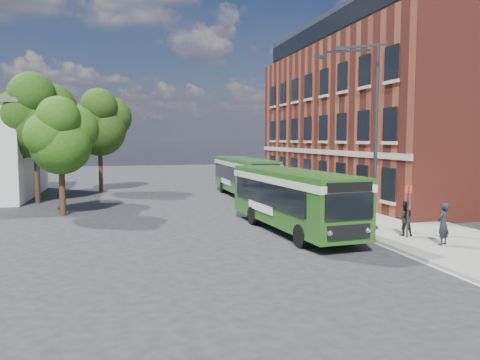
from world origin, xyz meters
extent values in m
plane|color=#262628|center=(0.00, 0.00, 0.00)|extent=(120.00, 120.00, 0.00)
cube|color=gray|center=(7.00, 8.00, 0.07)|extent=(6.00, 48.00, 0.15)
cube|color=beige|center=(3.95, 8.00, 0.01)|extent=(0.12, 48.00, 0.01)
cube|color=maroon|center=(14.00, 12.00, 6.00)|extent=(12.00, 26.00, 12.00)
cube|color=beige|center=(7.96, 12.00, 3.60)|extent=(0.12, 26.00, 0.35)
cube|color=#212329|center=(14.00, 12.00, 13.10)|extent=(10.80, 24.80, 2.20)
cube|color=black|center=(8.57, 12.00, 13.10)|extent=(0.08, 24.00, 1.40)
cylinder|color=#323437|center=(-12.50, 13.00, 4.50)|extent=(0.10, 0.10, 9.00)
cube|color=red|center=(-12.05, 13.00, 8.60)|extent=(0.90, 0.02, 0.60)
cylinder|color=#323437|center=(5.20, -2.00, 0.15)|extent=(0.44, 0.44, 0.30)
cylinder|color=#323437|center=(5.20, -2.00, 4.50)|extent=(0.18, 0.18, 9.00)
cube|color=#323437|center=(3.96, -2.60, 8.80)|extent=(2.58, 0.46, 0.37)
cube|color=#323437|center=(3.96, -1.40, 8.80)|extent=(2.58, 0.46, 0.37)
cube|color=#323437|center=(2.73, -3.08, 8.55)|extent=(0.55, 0.22, 0.16)
cube|color=#323437|center=(2.73, -0.92, 8.55)|extent=(0.55, 0.22, 0.16)
cylinder|color=#323437|center=(5.60, -4.20, 1.25)|extent=(0.08, 0.08, 2.50)
cube|color=red|center=(5.60, -4.20, 2.35)|extent=(0.35, 0.04, 0.35)
cube|color=#235418|center=(1.34, -0.86, 1.77)|extent=(3.37, 10.44, 2.45)
cube|color=#235418|center=(1.34, -0.86, 0.50)|extent=(3.42, 10.49, 0.14)
cube|color=black|center=(0.04, -0.68, 1.90)|extent=(0.81, 8.44, 1.10)
cube|color=black|center=(2.59, -0.46, 1.90)|extent=(0.81, 8.44, 1.10)
cube|color=beige|center=(1.34, -0.86, 2.60)|extent=(3.44, 10.51, 0.32)
cube|color=#235418|center=(1.34, -0.86, 2.96)|extent=(3.27, 10.33, 0.12)
cube|color=black|center=(1.79, -6.01, 1.95)|extent=(2.15, 0.26, 1.05)
cube|color=black|center=(1.79, -6.02, 2.70)|extent=(2.00, 0.25, 0.38)
cube|color=black|center=(1.79, -6.02, 0.95)|extent=(1.90, 0.24, 0.55)
sphere|color=silver|center=(0.94, -6.07, 0.95)|extent=(0.26, 0.26, 0.26)
sphere|color=silver|center=(2.63, -5.93, 0.95)|extent=(0.26, 0.26, 0.26)
cube|color=black|center=(0.90, 4.28, 2.00)|extent=(2.00, 0.25, 0.90)
cube|color=white|center=(-0.03, 0.02, 1.15)|extent=(0.32, 3.19, 0.45)
cylinder|color=black|center=(0.46, -4.29, 0.50)|extent=(0.36, 1.02, 1.00)
cylinder|color=black|center=(2.79, -4.08, 0.50)|extent=(0.36, 1.02, 1.00)
cylinder|color=black|center=(-0.02, 1.36, 0.50)|extent=(0.36, 1.02, 1.00)
cylinder|color=black|center=(2.31, 1.56, 0.50)|extent=(0.36, 1.02, 1.00)
cube|color=#215A1E|center=(2.70, 13.51, 1.77)|extent=(2.51, 11.27, 2.45)
cube|color=#215A1E|center=(2.70, 13.51, 0.50)|extent=(2.55, 11.31, 0.14)
cube|color=black|center=(1.42, 13.81, 1.90)|extent=(0.09, 9.46, 1.10)
cube|color=black|center=(3.98, 13.80, 1.90)|extent=(0.09, 9.46, 1.10)
cube|color=beige|center=(2.70, 13.51, 2.60)|extent=(2.57, 11.33, 0.32)
cube|color=#215A1E|center=(2.70, 13.51, 2.96)|extent=(2.41, 11.17, 0.12)
cube|color=black|center=(2.70, 7.84, 1.95)|extent=(2.15, 0.08, 1.05)
cube|color=black|center=(2.70, 7.83, 2.70)|extent=(2.00, 0.08, 0.38)
cube|color=black|center=(2.70, 7.83, 0.95)|extent=(1.90, 0.08, 0.55)
sphere|color=silver|center=(1.85, 7.85, 0.95)|extent=(0.26, 0.26, 0.26)
sphere|color=silver|center=(3.55, 7.85, 0.95)|extent=(0.26, 0.26, 0.26)
cube|color=black|center=(2.71, 19.17, 2.00)|extent=(2.00, 0.08, 0.90)
cube|color=white|center=(1.41, 14.51, 1.15)|extent=(0.04, 3.20, 0.45)
cylinder|color=black|center=(1.53, 9.67, 0.50)|extent=(0.28, 1.00, 1.00)
cylinder|color=black|center=(3.87, 9.67, 0.50)|extent=(0.28, 1.00, 1.00)
cylinder|color=black|center=(1.53, 16.34, 0.50)|extent=(0.28, 1.00, 1.00)
cylinder|color=black|center=(3.87, 16.34, 0.50)|extent=(0.28, 1.00, 1.00)
imported|color=black|center=(6.16, -5.87, 1.03)|extent=(0.77, 0.68, 1.77)
imported|color=black|center=(5.72, -3.80, 0.94)|extent=(0.93, 0.83, 1.59)
cylinder|color=#3B2315|center=(-10.24, 7.09, 1.50)|extent=(0.36, 0.36, 3.01)
sphere|color=#275111|center=(-10.24, 7.09, 4.24)|extent=(3.55, 3.55, 3.55)
sphere|color=#275111|center=(-9.56, 7.63, 5.13)|extent=(3.01, 3.01, 3.01)
sphere|color=#275111|center=(-10.85, 6.61, 4.78)|extent=(2.73, 2.73, 2.73)
sphere|color=#275111|center=(-10.24, 6.40, 5.81)|extent=(2.46, 2.46, 2.46)
cylinder|color=#3B2315|center=(-12.67, 13.58, 1.96)|extent=(0.36, 0.36, 3.93)
sphere|color=#21400F|center=(-12.67, 13.58, 5.53)|extent=(4.64, 4.64, 4.64)
sphere|color=#21400F|center=(-11.78, 14.29, 6.69)|extent=(3.93, 3.93, 3.93)
sphere|color=#21400F|center=(-13.47, 12.95, 6.25)|extent=(3.57, 3.57, 3.57)
sphere|color=#21400F|center=(-12.67, 12.69, 7.58)|extent=(3.21, 3.21, 3.21)
cylinder|color=#3B2315|center=(-8.55, 20.06, 1.89)|extent=(0.36, 0.36, 3.79)
sphere|color=#233E11|center=(-8.55, 20.06, 5.34)|extent=(4.48, 4.48, 4.48)
sphere|color=#233E11|center=(-7.69, 20.75, 6.46)|extent=(3.79, 3.79, 3.79)
sphere|color=#233E11|center=(-9.32, 19.46, 6.03)|extent=(3.45, 3.45, 3.45)
sphere|color=#233E11|center=(-8.55, 19.20, 7.32)|extent=(3.10, 3.10, 3.10)
camera|label=1|loc=(-6.78, -22.41, 4.56)|focal=35.00mm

